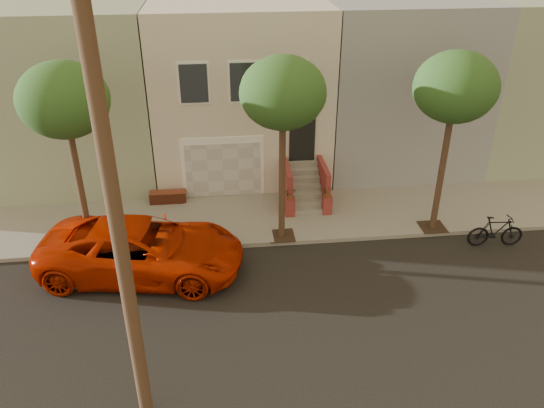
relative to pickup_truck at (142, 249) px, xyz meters
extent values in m
plane|color=black|center=(3.59, -2.46, -0.88)|extent=(90.00, 90.00, 0.00)
cube|color=gray|center=(3.59, 2.89, -0.80)|extent=(40.00, 3.70, 0.15)
cube|color=beige|center=(3.59, 8.74, 2.77)|extent=(7.00, 8.00, 7.00)
cube|color=#92A283|center=(-3.21, 8.74, 2.77)|extent=(6.50, 8.00, 7.00)
cube|color=#929499|center=(10.39, 8.74, 2.77)|extent=(6.50, 8.00, 7.00)
cube|color=#92A283|center=(16.89, 8.74, 2.77)|extent=(6.50, 8.00, 7.00)
cube|color=white|center=(2.69, 4.76, 0.52)|extent=(3.20, 0.12, 2.50)
cube|color=silver|center=(2.69, 4.70, 0.42)|extent=(2.90, 0.06, 2.20)
cube|color=gray|center=(2.69, 2.89, -0.72)|extent=(3.20, 3.70, 0.02)
cube|color=brown|center=(0.49, 4.44, -0.51)|extent=(1.40, 0.45, 0.44)
cube|color=black|center=(5.79, 4.71, 1.67)|extent=(1.00, 0.06, 2.00)
cube|color=#3F4751|center=(1.79, 4.71, 3.87)|extent=(1.00, 0.06, 1.40)
cube|color=white|center=(1.79, 4.73, 3.87)|extent=(1.15, 0.05, 1.55)
cube|color=#3F4751|center=(3.59, 4.71, 3.87)|extent=(1.00, 0.06, 1.40)
cube|color=white|center=(3.59, 4.73, 3.87)|extent=(1.15, 0.05, 1.55)
cube|color=#3F4751|center=(5.39, 4.71, 3.87)|extent=(1.00, 0.06, 1.40)
cube|color=white|center=(5.39, 4.73, 3.87)|extent=(1.15, 0.05, 1.55)
cube|color=gray|center=(5.79, 2.92, -0.63)|extent=(1.20, 0.28, 0.20)
cube|color=gray|center=(5.79, 3.20, -0.43)|extent=(1.20, 0.28, 0.20)
cube|color=gray|center=(5.79, 3.48, -0.23)|extent=(1.20, 0.28, 0.20)
cube|color=gray|center=(5.79, 3.76, -0.03)|extent=(1.20, 0.28, 0.20)
cube|color=gray|center=(5.79, 4.04, 0.17)|extent=(1.20, 0.28, 0.20)
cube|color=gray|center=(5.79, 4.32, 0.37)|extent=(1.20, 0.28, 0.20)
cube|color=gray|center=(5.79, 4.60, 0.57)|extent=(1.20, 0.28, 0.20)
cube|color=maroon|center=(5.09, 3.76, 0.07)|extent=(0.18, 1.96, 1.60)
cube|color=maroon|center=(6.49, 3.76, 0.07)|extent=(0.18, 1.96, 1.60)
cube|color=maroon|center=(5.09, 2.88, -0.38)|extent=(0.35, 0.35, 0.70)
imported|color=#224B1B|center=(5.09, 2.88, 0.20)|extent=(0.40, 0.35, 0.45)
cube|color=maroon|center=(6.49, 2.88, -0.38)|extent=(0.35, 0.35, 0.70)
imported|color=#224B1B|center=(6.49, 2.88, 0.20)|extent=(0.41, 0.35, 0.45)
cube|color=#2D2116|center=(-1.91, 1.44, -0.72)|extent=(0.90, 0.90, 0.02)
cylinder|color=#3E2B1C|center=(-1.91, 1.44, 1.37)|extent=(0.22, 0.22, 4.20)
ellipsoid|color=#224B1B|center=(-1.91, 1.44, 4.42)|extent=(2.70, 2.57, 2.29)
cube|color=#2D2116|center=(4.59, 1.44, -0.72)|extent=(0.90, 0.90, 0.02)
cylinder|color=#3E2B1C|center=(4.59, 1.44, 1.37)|extent=(0.22, 0.22, 4.20)
ellipsoid|color=#224B1B|center=(4.59, 1.44, 4.42)|extent=(2.70, 2.57, 2.29)
cube|color=#2D2116|center=(10.09, 1.44, -0.72)|extent=(0.90, 0.90, 0.02)
cylinder|color=#3E2B1C|center=(10.09, 1.44, 1.37)|extent=(0.22, 0.22, 4.20)
ellipsoid|color=#224B1B|center=(10.09, 1.44, 4.42)|extent=(2.70, 2.57, 2.29)
cylinder|color=#4A3022|center=(0.59, -5.66, 4.12)|extent=(0.30, 0.30, 10.00)
imported|color=#BA2001|center=(0.00, 0.00, 0.00)|extent=(6.69, 3.88, 1.75)
imported|color=black|center=(11.81, 0.25, -0.30)|extent=(1.95, 0.68, 1.15)
camera|label=1|loc=(2.49, -14.38, 9.22)|focal=35.30mm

